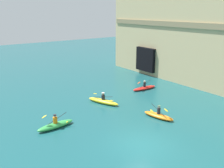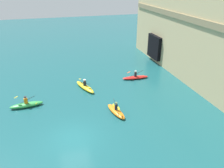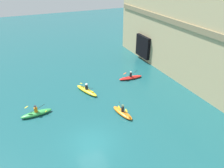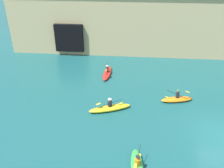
% 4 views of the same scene
% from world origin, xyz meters
% --- Properties ---
extents(ground_plane, '(120.00, 120.00, 0.00)m').
position_xyz_m(ground_plane, '(0.00, 0.00, 0.00)').
color(ground_plane, '#195156').
extents(kayak_yellow, '(3.61, 1.98, 1.14)m').
position_xyz_m(kayak_yellow, '(-8.34, 2.32, 0.25)').
color(kayak_yellow, yellow).
rests_on(kayak_yellow, ground).
extents(kayak_red, '(0.97, 3.34, 1.11)m').
position_xyz_m(kayak_red, '(-9.27, 8.84, 0.21)').
color(kayak_red, red).
rests_on(kayak_red, ground).
extents(kayak_orange, '(2.94, 1.40, 1.15)m').
position_xyz_m(kayak_orange, '(-2.56, 4.26, 0.23)').
color(kayak_orange, orange).
rests_on(kayak_orange, ground).
extents(kayak_green, '(1.02, 3.16, 1.26)m').
position_xyz_m(kayak_green, '(-6.04, -3.84, 0.26)').
color(kayak_green, green).
rests_on(kayak_green, ground).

